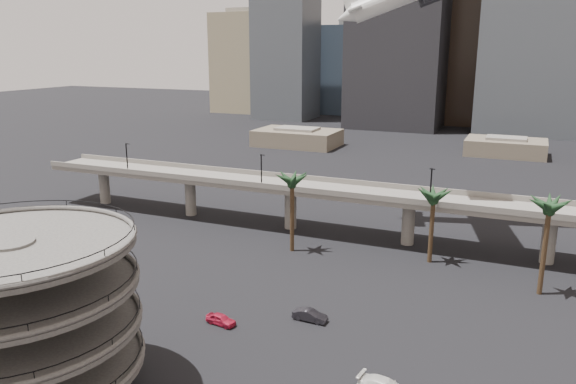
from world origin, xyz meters
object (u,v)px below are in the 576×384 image
at_px(parking_ramp, 17,307).
at_px(car_b, 310,315).
at_px(car_a, 221,319).
at_px(overpass, 347,196).

height_order(parking_ramp, car_b, parking_ramp).
distance_m(car_a, car_b, 11.00).
bearing_deg(car_a, overpass, 2.28).
height_order(parking_ramp, car_a, parking_ramp).
bearing_deg(parking_ramp, car_b, 54.13).
height_order(overpass, car_b, overpass).
distance_m(parking_ramp, overpass, 60.46).
relative_size(parking_ramp, car_a, 5.62).
distance_m(overpass, car_b, 34.14).
xyz_separation_m(parking_ramp, overpass, (13.00, 59.00, -2.50)).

